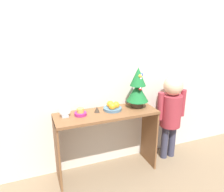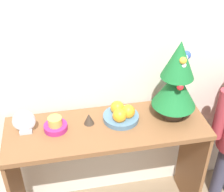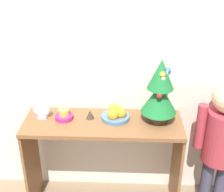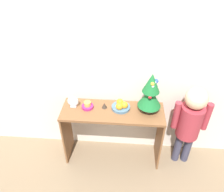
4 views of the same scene
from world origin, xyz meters
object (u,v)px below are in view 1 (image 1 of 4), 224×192
at_px(fruit_bowl, 113,107).
at_px(singing_bowl, 80,113).
at_px(figurine, 97,109).
at_px(mini_tree, 138,87).
at_px(desk_clock, 65,111).
at_px(child_figure, 171,109).

distance_m(fruit_bowl, singing_bowl, 0.38).
bearing_deg(figurine, singing_bowl, -175.13).
height_order(mini_tree, desk_clock, mini_tree).
height_order(mini_tree, child_figure, mini_tree).
height_order(mini_tree, singing_bowl, mini_tree).
height_order(fruit_bowl, singing_bowl, fruit_bowl).
xyz_separation_m(mini_tree, child_figure, (0.47, -0.03, -0.32)).
relative_size(fruit_bowl, figurine, 3.09).
relative_size(singing_bowl, desk_clock, 0.92).
relative_size(mini_tree, fruit_bowl, 2.29).
xyz_separation_m(fruit_bowl, figurine, (-0.19, -0.00, -0.01)).
bearing_deg(fruit_bowl, figurine, -179.98).
height_order(singing_bowl, figurine, singing_bowl).
bearing_deg(singing_bowl, fruit_bowl, 2.46).
bearing_deg(fruit_bowl, singing_bowl, -177.54).
bearing_deg(mini_tree, singing_bowl, -179.57).
xyz_separation_m(singing_bowl, child_figure, (1.15, -0.02, -0.11)).
relative_size(fruit_bowl, singing_bowl, 1.58).
height_order(mini_tree, fruit_bowl, mini_tree).
distance_m(mini_tree, figurine, 0.53).
xyz_separation_m(mini_tree, desk_clock, (-0.84, -0.00, -0.17)).
bearing_deg(singing_bowl, desk_clock, 178.48).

